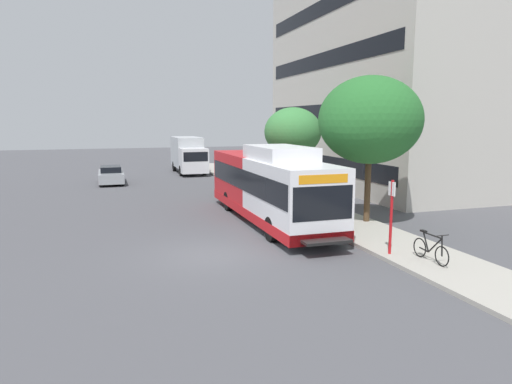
% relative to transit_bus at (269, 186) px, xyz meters
% --- Properties ---
extents(ground_plane, '(120.00, 120.00, 0.00)m').
position_rel_transit_bus_xyz_m(ground_plane, '(-3.88, 3.38, -1.70)').
color(ground_plane, '#4C4C51').
extents(sidewalk_curb, '(3.00, 56.00, 0.14)m').
position_rel_transit_bus_xyz_m(sidewalk_curb, '(3.12, 1.38, -1.63)').
color(sidewalk_curb, '#A8A399').
rests_on(sidewalk_curb, ground).
extents(transit_bus, '(2.58, 12.25, 3.65)m').
position_rel_transit_bus_xyz_m(transit_bus, '(0.00, 0.00, 0.00)').
color(transit_bus, white).
rests_on(transit_bus, ground).
extents(bus_stop_sign_pole, '(0.10, 0.36, 2.60)m').
position_rel_transit_bus_xyz_m(bus_stop_sign_pole, '(2.04, -6.87, -0.05)').
color(bus_stop_sign_pole, red).
rests_on(bus_stop_sign_pole, sidewalk_curb).
extents(bicycle_parked, '(0.52, 1.76, 1.02)m').
position_rel_transit_bus_xyz_m(bicycle_parked, '(2.79, -8.07, -1.14)').
color(bicycle_parked, black).
rests_on(bicycle_parked, sidewalk_curb).
extents(street_tree_near_stop, '(4.64, 4.64, 6.61)m').
position_rel_transit_bus_xyz_m(street_tree_near_stop, '(4.13, -1.92, 3.07)').
color(street_tree_near_stop, '#4C3823').
rests_on(street_tree_near_stop, sidewalk_curb).
extents(street_tree_mid_block, '(3.54, 3.54, 5.44)m').
position_rel_transit_bus_xyz_m(street_tree_mid_block, '(3.88, 6.48, 2.35)').
color(street_tree_mid_block, '#4C3823').
rests_on(street_tree_mid_block, sidewalk_curb).
extents(parked_car_far_lane, '(1.80, 4.50, 1.33)m').
position_rel_transit_bus_xyz_m(parked_car_far_lane, '(-6.91, 16.44, -1.04)').
color(parked_car_far_lane, '#93999E').
rests_on(parked_car_far_lane, ground).
extents(box_truck_background, '(2.32, 7.01, 3.25)m').
position_rel_transit_bus_xyz_m(box_truck_background, '(-0.03, 21.82, 0.04)').
color(box_truck_background, silver).
rests_on(box_truck_background, ground).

